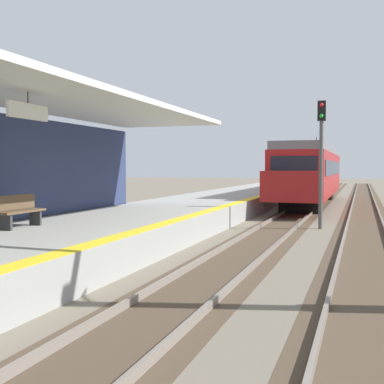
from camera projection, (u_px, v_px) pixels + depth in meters
The scene contains 6 objects.
station_platform at pixel (123, 228), 16.45m from camera, with size 5.00×80.00×0.91m.
track_pair_nearest_platform at pixel (273, 231), 18.79m from camera, with size 2.34×120.00×0.16m.
track_pair_middle at pixel (366, 235), 17.67m from camera, with size 2.34×120.00×0.16m.
approaching_train at pixel (311, 172), 32.38m from camera, with size 2.93×19.60×4.76m.
rail_signal_post at pixel (321, 151), 19.67m from camera, with size 0.32×0.34×5.20m.
platform_bench at pixel (19, 210), 13.02m from camera, with size 0.45×1.60×0.88m.
Camera 1 is at (5.12, 1.33, 2.53)m, focal length 45.40 mm.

